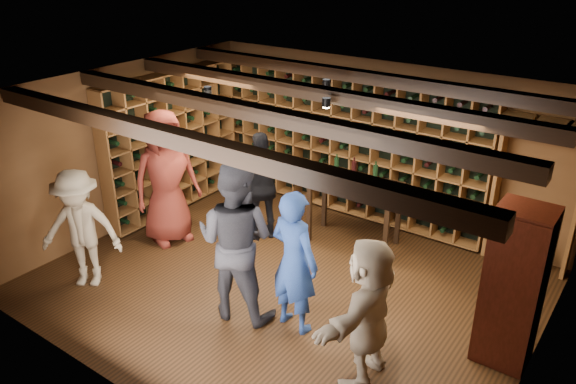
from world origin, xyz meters
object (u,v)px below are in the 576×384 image
Objects in this scene: guest_beige at (368,312)px; tasting_table at (355,190)px; man_blue_shirt at (294,262)px; man_grey_suit at (236,240)px; guest_red_floral at (166,177)px; guest_woman_black at (263,187)px; guest_khaki at (80,229)px; display_cabinet at (513,290)px.

guest_beige is 1.16× the size of tasting_table.
man_blue_shirt is 2.17m from tasting_table.
man_grey_suit reaches higher than tasting_table.
guest_beige is (1.75, -0.08, -0.19)m from man_grey_suit.
man_grey_suit is at bearing -93.22° from guest_red_floral.
man_grey_suit is at bearing 20.42° from man_blue_shirt.
guest_beige is (3.76, -0.90, -0.20)m from guest_red_floral.
guest_woman_black reaches higher than guest_khaki.
display_cabinet is 1.10× the size of guest_khaki.
guest_khaki is at bearing 23.42° from man_blue_shirt.
guest_woman_black reaches higher than guest_beige.
display_cabinet is at bearing -151.85° from man_blue_shirt.
man_grey_suit is at bearing -95.03° from guest_beige.
man_blue_shirt is at bearing -15.85° from guest_khaki.
guest_red_floral is 1.47× the size of tasting_table.
display_cabinet reaches higher than guest_woman_black.
man_blue_shirt reaches higher than guest_khaki.
guest_woman_black is at bearing -125.58° from guest_beige.
man_blue_shirt is 2.77m from guest_red_floral.
man_grey_suit is 2.32m from tasting_table.
guest_woman_black reaches higher than tasting_table.
man_grey_suit is (-0.69, -0.18, 0.13)m from man_blue_shirt.
man_grey_suit is 1.44× the size of tasting_table.
guest_red_floral is 3.87m from guest_beige.
guest_woman_black is 1.21× the size of tasting_table.
tasting_table is at bearing -110.01° from man_grey_suit.
man_grey_suit is 0.99× the size of guest_red_floral.
tasting_table is (1.17, 0.64, 0.02)m from guest_woman_black.
guest_woman_black is 1.04× the size of guest_khaki.
guest_khaki is (-2.70, -0.84, -0.06)m from man_blue_shirt.
display_cabinet is at bearing -173.45° from man_grey_suit.
guest_red_floral is (-4.82, -0.22, 0.14)m from display_cabinet.
guest_red_floral is 2.72m from tasting_table.
display_cabinet reaches higher than tasting_table.
man_grey_suit reaches higher than guest_woman_black.
guest_beige is at bearing 172.44° from man_blue_shirt.
display_cabinet is 3.00m from man_grey_suit.
tasting_table is (-1.49, 2.39, 0.06)m from guest_beige.
man_grey_suit is 1.91m from guest_woman_black.
man_grey_suit reaches higher than display_cabinet.
guest_beige is at bearing -84.59° from guest_red_floral.
display_cabinet is 1.54m from guest_beige.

